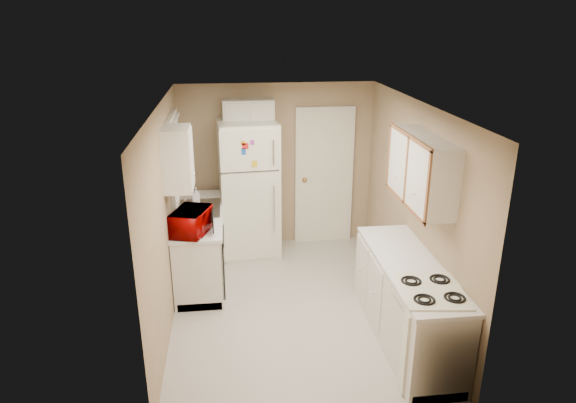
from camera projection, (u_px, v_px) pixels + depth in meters
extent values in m
plane|color=silver|center=(293.00, 306.00, 6.14)|extent=(3.80, 3.80, 0.00)
plane|color=white|center=(294.00, 105.00, 5.32)|extent=(3.80, 3.80, 0.00)
plane|color=tan|center=(166.00, 218.00, 5.58)|extent=(3.80, 3.80, 0.00)
plane|color=tan|center=(414.00, 207.00, 5.89)|extent=(3.80, 3.80, 0.00)
plane|color=tan|center=(277.00, 166.00, 7.51)|extent=(2.80, 2.80, 0.00)
plane|color=tan|center=(324.00, 300.00, 3.96)|extent=(2.80, 2.80, 0.00)
cube|color=silver|center=(201.00, 245.00, 6.71)|extent=(0.60, 1.80, 0.90)
cube|color=black|center=(223.00, 261.00, 6.17)|extent=(0.03, 0.58, 0.72)
cube|color=gray|center=(200.00, 211.00, 6.71)|extent=(0.54, 0.74, 0.16)
imported|color=#9D0100|center=(191.00, 221.00, 5.89)|extent=(0.58, 0.43, 0.34)
imported|color=silver|center=(196.00, 195.00, 6.89)|extent=(0.09, 0.10, 0.21)
cube|color=silver|center=(175.00, 157.00, 6.43)|extent=(0.10, 0.98, 1.08)
cube|color=silver|center=(177.00, 159.00, 5.60)|extent=(0.30, 0.45, 0.70)
cube|color=silver|center=(249.00, 189.00, 7.26)|extent=(0.85, 0.83, 1.93)
cube|color=silver|center=(249.00, 114.00, 7.05)|extent=(0.70, 0.30, 0.40)
cube|color=silver|center=(324.00, 177.00, 7.61)|extent=(0.86, 0.06, 2.08)
cube|color=silver|center=(407.00, 302.00, 5.36)|extent=(0.60, 2.00, 0.90)
cube|color=silver|center=(427.00, 335.00, 4.85)|extent=(0.64, 0.76, 0.85)
cube|color=silver|center=(422.00, 170.00, 5.20)|extent=(0.30, 1.20, 0.70)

